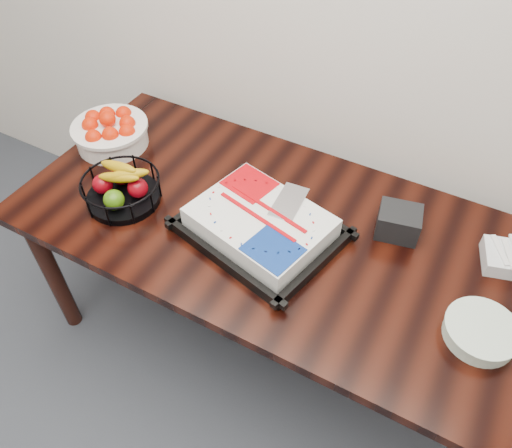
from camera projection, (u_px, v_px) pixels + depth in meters
The scene contains 6 objects.
table at pixel (267, 237), 1.82m from camera, with size 1.80×0.90×0.75m.
cake_tray at pixel (260, 225), 1.68m from camera, with size 0.58×0.50×0.10m.
tangerine_bowl at pixel (110, 127), 2.00m from camera, with size 0.31×0.31×0.19m.
fruit_basket at pixel (121, 188), 1.79m from camera, with size 0.28×0.28×0.15m.
plate_stack at pixel (481, 332), 1.42m from camera, with size 0.21×0.21×0.05m.
napkin_box at pixel (398, 222), 1.69m from camera, with size 0.14×0.12×0.10m, color black.
Camera 1 is at (0.55, 0.92, 2.03)m, focal length 35.00 mm.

